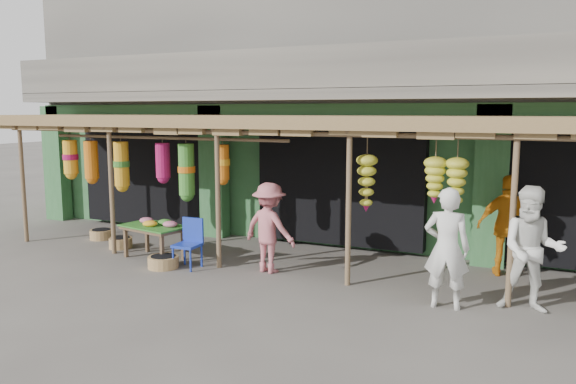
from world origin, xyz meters
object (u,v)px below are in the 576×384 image
at_px(person_front, 447,248).
at_px(person_vendor, 509,226).
at_px(person_shopper, 269,228).
at_px(flower_table, 155,227).
at_px(person_right, 532,250).
at_px(blue_chair, 190,240).

bearing_deg(person_front, person_vendor, -112.57).
height_order(person_vendor, person_shopper, person_vendor).
distance_m(flower_table, person_right, 6.77).
xyz_separation_m(blue_chair, person_front, (4.66, -0.22, 0.39)).
xyz_separation_m(person_front, person_right, (1.13, 0.35, 0.02)).
bearing_deg(person_front, person_shopper, -14.38).
bearing_deg(person_vendor, blue_chair, 7.36).
relative_size(blue_chair, person_right, 0.50).
distance_m(flower_table, blue_chair, 1.02).
bearing_deg(flower_table, person_right, 10.38).
xyz_separation_m(flower_table, person_vendor, (6.35, 1.65, 0.27)).
xyz_separation_m(person_right, person_shopper, (-4.32, 0.23, -0.11)).
bearing_deg(person_vendor, flower_table, 2.46).
distance_m(person_right, person_vendor, 1.82).
bearing_deg(person_shopper, flower_table, 13.44).
bearing_deg(person_shopper, person_front, -179.48).
xyz_separation_m(blue_chair, person_shopper, (1.47, 0.36, 0.30)).
bearing_deg(person_right, flower_table, 174.53).
bearing_deg(person_front, blue_chair, -6.78).
bearing_deg(person_right, person_vendor, 98.89).
bearing_deg(person_vendor, person_front, 59.34).
height_order(person_right, person_vendor, person_right).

